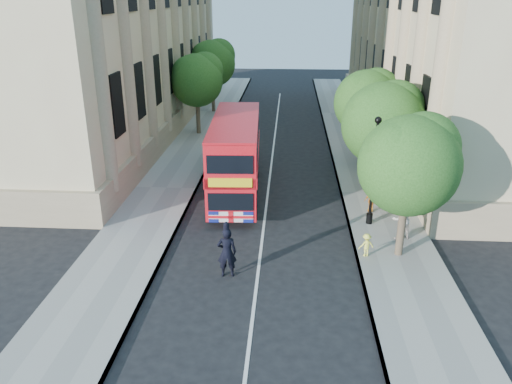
% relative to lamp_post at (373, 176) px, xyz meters
% --- Properties ---
extents(ground, '(120.00, 120.00, 0.00)m').
position_rel_lamp_post_xyz_m(ground, '(-5.00, -6.00, -2.51)').
color(ground, black).
rests_on(ground, ground).
extents(pavement_right, '(3.50, 80.00, 0.12)m').
position_rel_lamp_post_xyz_m(pavement_right, '(0.75, 4.00, -2.45)').
color(pavement_right, gray).
rests_on(pavement_right, ground).
extents(pavement_left, '(3.50, 80.00, 0.12)m').
position_rel_lamp_post_xyz_m(pavement_left, '(-10.75, 4.00, -2.45)').
color(pavement_left, gray).
rests_on(pavement_left, ground).
extents(building_right, '(12.00, 38.00, 18.00)m').
position_rel_lamp_post_xyz_m(building_right, '(8.80, 18.00, 6.49)').
color(building_right, '#C5AC88').
rests_on(building_right, ground).
extents(building_left, '(12.00, 38.00, 18.00)m').
position_rel_lamp_post_xyz_m(building_left, '(-18.80, 18.00, 6.49)').
color(building_left, '#C5AC88').
rests_on(building_left, ground).
extents(tree_right_near, '(4.00, 4.00, 6.08)m').
position_rel_lamp_post_xyz_m(tree_right_near, '(0.84, -2.97, 1.74)').
color(tree_right_near, '#473828').
rests_on(tree_right_near, ground).
extents(tree_right_mid, '(4.20, 4.20, 6.37)m').
position_rel_lamp_post_xyz_m(tree_right_mid, '(0.84, 3.03, 1.93)').
color(tree_right_mid, '#473828').
rests_on(tree_right_mid, ground).
extents(tree_right_far, '(4.00, 4.00, 6.15)m').
position_rel_lamp_post_xyz_m(tree_right_far, '(0.84, 9.03, 1.80)').
color(tree_right_far, '#473828').
rests_on(tree_right_far, ground).
extents(tree_left_far, '(4.00, 4.00, 6.30)m').
position_rel_lamp_post_xyz_m(tree_left_far, '(-10.96, 16.03, 1.93)').
color(tree_left_far, '#473828').
rests_on(tree_left_far, ground).
extents(tree_left_back, '(4.20, 4.20, 6.65)m').
position_rel_lamp_post_xyz_m(tree_left_back, '(-10.96, 24.03, 2.20)').
color(tree_left_back, '#473828').
rests_on(tree_left_back, ground).
extents(lamp_post, '(0.32, 0.32, 5.16)m').
position_rel_lamp_post_xyz_m(lamp_post, '(0.00, 0.00, 0.00)').
color(lamp_post, black).
rests_on(lamp_post, pavement_right).
extents(double_decker_bus, '(2.83, 9.09, 4.15)m').
position_rel_lamp_post_xyz_m(double_decker_bus, '(-6.72, 3.45, -0.22)').
color(double_decker_bus, red).
rests_on(double_decker_bus, ground).
extents(box_van, '(2.32, 5.22, 2.93)m').
position_rel_lamp_post_xyz_m(box_van, '(-7.55, 8.80, -1.07)').
color(box_van, black).
rests_on(box_van, ground).
extents(police_constable, '(0.80, 0.57, 2.05)m').
position_rel_lamp_post_xyz_m(police_constable, '(-6.19, -5.00, -1.49)').
color(police_constable, black).
rests_on(police_constable, ground).
extents(woman_pedestrian, '(1.13, 1.03, 1.90)m').
position_rel_lamp_post_xyz_m(woman_pedestrian, '(1.13, -1.50, -1.44)').
color(woman_pedestrian, beige).
rests_on(woman_pedestrian, pavement_right).
extents(child_a, '(0.72, 0.34, 1.21)m').
position_rel_lamp_post_xyz_m(child_a, '(0.28, 1.39, -1.79)').
color(child_a, orange).
rests_on(child_a, pavement_right).
extents(child_b, '(0.72, 0.53, 1.00)m').
position_rel_lamp_post_xyz_m(child_b, '(-0.60, -3.24, -1.89)').
color(child_b, '#EDEC51').
rests_on(child_b, pavement_right).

